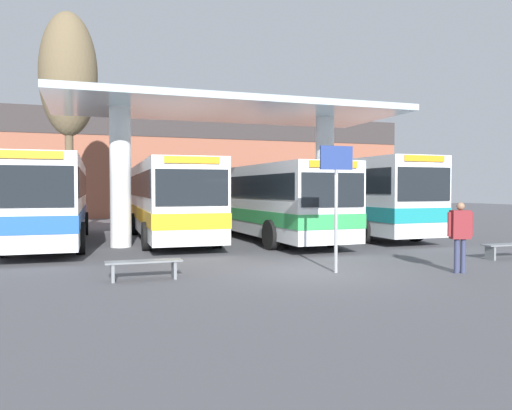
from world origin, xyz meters
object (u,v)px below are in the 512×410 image
Objects in this scene: transit_bus_right_bay at (265,199)px; info_sign_platform at (336,183)px; transit_bus_left_bay at (50,198)px; transit_bus_center_bay at (170,198)px; waiting_bench_near_pillar at (509,248)px; transit_bus_far_right_bay at (347,194)px; parked_car_street at (281,204)px; waiting_bench_mid_platform at (144,265)px; pedestrian_waiting at (460,230)px; poplar_tree_behind_left at (68,76)px.

info_sign_platform is at bearing 80.07° from transit_bus_right_bay.
transit_bus_left_bay is 1.14× the size of transit_bus_center_bay.
waiting_bench_near_pillar is at bearing 4.99° from info_sign_platform.
parked_car_street is at bearing -100.37° from transit_bus_far_right_bay.
transit_bus_center_bay is at bearing 105.93° from info_sign_platform.
transit_bus_right_bay reaches higher than waiting_bench_mid_platform.
transit_bus_left_bay is 1.14× the size of transit_bus_far_right_bay.
pedestrian_waiting is at bearing -19.77° from info_sign_platform.
transit_bus_far_right_bay reaches higher than transit_bus_right_bay.
waiting_bench_mid_platform is at bearing 78.77° from transit_bus_center_bay.
info_sign_platform is 17.33m from poplar_tree_behind_left.
pedestrian_waiting is 24.57m from parked_car_street.
parked_car_street is (6.53, 14.45, -0.73)m from transit_bus_right_bay.
transit_bus_far_right_bay is 5.97× the size of waiting_bench_near_pillar.
waiting_bench_near_pillar is 1.01× the size of pedestrian_waiting.
poplar_tree_behind_left is 2.24× the size of parked_car_street.
transit_bus_far_right_bay is at bearing 178.90° from transit_bus_center_bay.
transit_bus_far_right_bay is 8.70m from waiting_bench_near_pillar.
waiting_bench_near_pillar is 0.56× the size of info_sign_platform.
transit_bus_left_bay is 7.03× the size of waiting_bench_mid_platform.
info_sign_platform is at bearing 175.71° from pedestrian_waiting.
parked_car_street is (1.51, 22.50, 0.64)m from waiting_bench_near_pillar.
transit_bus_center_bay reaches higher than pedestrian_waiting.
transit_bus_right_bay is 10.09m from waiting_bench_mid_platform.
waiting_bench_near_pillar is 20.78m from poplar_tree_behind_left.
transit_bus_right_bay reaches higher than waiting_bench_near_pillar.
info_sign_platform reaches higher than waiting_bench_near_pillar.
transit_bus_right_bay is at bearing 168.96° from transit_bus_center_bay.
transit_bus_center_bay is at bearing 133.73° from pedestrian_waiting.
transit_bus_left_bay is at bearing -3.78° from transit_bus_far_right_bay.
poplar_tree_behind_left reaches higher than info_sign_platform.
transit_bus_right_bay is at bearing 5.57° from transit_bus_far_right_bay.
waiting_bench_mid_platform is 25.73m from parked_car_street.
transit_bus_left_bay is 2.57× the size of parked_car_street.
transit_bus_left_bay is at bearing -1.18° from transit_bus_center_bay.
parked_car_street is at bearing 28.97° from poplar_tree_behind_left.
parked_car_street is at bearing 86.17° from waiting_bench_near_pillar.
info_sign_platform is 1.79× the size of pedestrian_waiting.
transit_bus_center_bay reaches higher than waiting_bench_mid_platform.
transit_bus_right_bay is 1.08× the size of transit_bus_far_right_bay.
waiting_bench_mid_platform is (-2.04, -8.92, -1.43)m from transit_bus_center_bay.
transit_bus_right_bay is (8.52, -1.11, -0.08)m from transit_bus_left_bay.
poplar_tree_behind_left reaches higher than waiting_bench_near_pillar.
transit_bus_right_bay is 6.51× the size of pedestrian_waiting.
transit_bus_center_bay is 9.85m from info_sign_platform.
transit_bus_far_right_bay is at bearing 95.35° from waiting_bench_near_pillar.
waiting_bench_near_pillar is (5.02, -8.04, -1.37)m from transit_bus_right_bay.
transit_bus_right_bay is 4.26m from transit_bus_far_right_bay.
transit_bus_center_bay is 1.01× the size of transit_bus_far_right_bay.
poplar_tree_behind_left is (0.57, 5.34, 5.88)m from transit_bus_left_bay.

